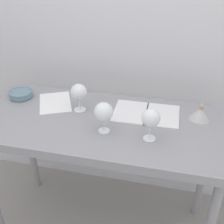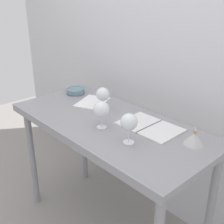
{
  "view_description": "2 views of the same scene",
  "coord_description": "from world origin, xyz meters",
  "px_view_note": "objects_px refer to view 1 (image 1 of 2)",
  "views": [
    {
      "loc": [
        0.37,
        -1.34,
        1.81
      ],
      "look_at": [
        0.06,
        0.01,
        0.96
      ],
      "focal_mm": 47.32,
      "sensor_mm": 36.0,
      "label": 1
    },
    {
      "loc": [
        1.26,
        -1.13,
        1.7
      ],
      "look_at": [
        0.07,
        -0.04,
        1.0
      ],
      "focal_mm": 46.56,
      "sensor_mm": 36.0,
      "label": 2
    }
  ],
  "objects_px": {
    "decanter_funnel": "(200,113)",
    "open_notebook": "(146,114)",
    "tasting_sheet_upper": "(55,102)",
    "tasting_bowl": "(21,94)",
    "wine_glass_far_left": "(79,92)",
    "wine_glass_near_right": "(151,118)",
    "wine_glass_near_center": "(104,112)"
  },
  "relations": [
    {
      "from": "tasting_bowl",
      "to": "decanter_funnel",
      "type": "xyz_separation_m",
      "value": [
        1.11,
        -0.01,
        0.01
      ]
    },
    {
      "from": "wine_glass_near_right",
      "to": "wine_glass_far_left",
      "type": "height_order",
      "value": "wine_glass_near_right"
    },
    {
      "from": "wine_glass_near_center",
      "to": "open_notebook",
      "type": "xyz_separation_m",
      "value": [
        0.2,
        0.22,
        -0.11
      ]
    },
    {
      "from": "wine_glass_near_right",
      "to": "decanter_funnel",
      "type": "bearing_deg",
      "value": 45.11
    },
    {
      "from": "wine_glass_near_center",
      "to": "open_notebook",
      "type": "distance_m",
      "value": 0.32
    },
    {
      "from": "wine_glass_near_right",
      "to": "open_notebook",
      "type": "relative_size",
      "value": 0.46
    },
    {
      "from": "tasting_sheet_upper",
      "to": "wine_glass_near_right",
      "type": "bearing_deg",
      "value": -45.99
    },
    {
      "from": "wine_glass_near_right",
      "to": "open_notebook",
      "type": "height_order",
      "value": "wine_glass_near_right"
    },
    {
      "from": "wine_glass_far_left",
      "to": "decanter_funnel",
      "type": "height_order",
      "value": "wine_glass_far_left"
    },
    {
      "from": "wine_glass_near_right",
      "to": "wine_glass_far_left",
      "type": "bearing_deg",
      "value": 156.36
    },
    {
      "from": "decanter_funnel",
      "to": "open_notebook",
      "type": "bearing_deg",
      "value": -175.94
    },
    {
      "from": "open_notebook",
      "to": "decanter_funnel",
      "type": "xyz_separation_m",
      "value": [
        0.3,
        0.02,
        0.03
      ]
    },
    {
      "from": "wine_glass_near_right",
      "to": "open_notebook",
      "type": "distance_m",
      "value": 0.27
    },
    {
      "from": "wine_glass_near_right",
      "to": "tasting_sheet_upper",
      "type": "distance_m",
      "value": 0.67
    },
    {
      "from": "wine_glass_near_right",
      "to": "wine_glass_near_center",
      "type": "height_order",
      "value": "wine_glass_near_right"
    },
    {
      "from": "wine_glass_near_center",
      "to": "tasting_bowl",
      "type": "relative_size",
      "value": 1.14
    },
    {
      "from": "tasting_sheet_upper",
      "to": "decanter_funnel",
      "type": "bearing_deg",
      "value": -23.74
    },
    {
      "from": "wine_glass_near_center",
      "to": "tasting_bowl",
      "type": "distance_m",
      "value": 0.67
    },
    {
      "from": "wine_glass_far_left",
      "to": "tasting_sheet_upper",
      "type": "distance_m",
      "value": 0.22
    },
    {
      "from": "wine_glass_near_center",
      "to": "tasting_sheet_upper",
      "type": "relative_size",
      "value": 0.65
    },
    {
      "from": "tasting_sheet_upper",
      "to": "tasting_bowl",
      "type": "xyz_separation_m",
      "value": [
        -0.24,
        0.02,
        0.02
      ]
    },
    {
      "from": "open_notebook",
      "to": "tasting_sheet_upper",
      "type": "distance_m",
      "value": 0.57
    },
    {
      "from": "wine_glass_near_center",
      "to": "tasting_bowl",
      "type": "xyz_separation_m",
      "value": [
        -0.61,
        0.25,
        -0.09
      ]
    },
    {
      "from": "wine_glass_near_right",
      "to": "wine_glass_far_left",
      "type": "distance_m",
      "value": 0.48
    },
    {
      "from": "wine_glass_far_left",
      "to": "open_notebook",
      "type": "height_order",
      "value": "wine_glass_far_left"
    },
    {
      "from": "wine_glass_near_right",
      "to": "tasting_sheet_upper",
      "type": "bearing_deg",
      "value": 158.72
    },
    {
      "from": "wine_glass_near_right",
      "to": "decanter_funnel",
      "type": "relative_size",
      "value": 1.49
    },
    {
      "from": "wine_glass_near_center",
      "to": "decanter_funnel",
      "type": "xyz_separation_m",
      "value": [
        0.5,
        0.24,
        -0.08
      ]
    },
    {
      "from": "wine_glass_near_center",
      "to": "open_notebook",
      "type": "bearing_deg",
      "value": 48.28
    },
    {
      "from": "open_notebook",
      "to": "tasting_sheet_upper",
      "type": "xyz_separation_m",
      "value": [
        -0.57,
        0.01,
        -0.0
      ]
    },
    {
      "from": "wine_glass_far_left",
      "to": "tasting_bowl",
      "type": "relative_size",
      "value": 1.13
    },
    {
      "from": "wine_glass_far_left",
      "to": "tasting_bowl",
      "type": "bearing_deg",
      "value": 170.7
    }
  ]
}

